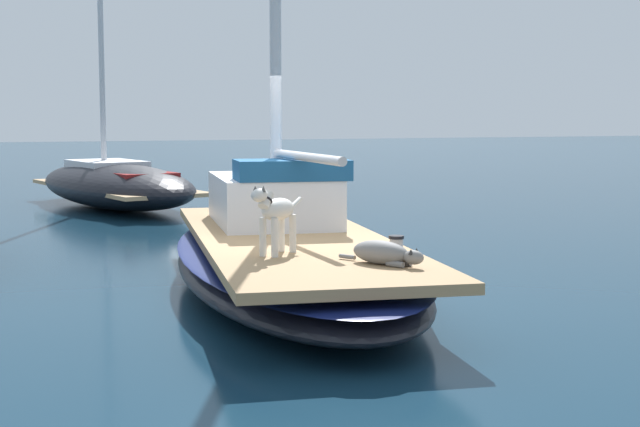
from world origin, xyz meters
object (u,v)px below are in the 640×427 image
(sailboat_main, at_px, (290,263))
(deck_winch, at_px, (396,247))
(dog_white, at_px, (276,212))
(dog_grey, at_px, (384,253))
(moored_boat_far_astern, at_px, (115,183))

(sailboat_main, bearing_deg, deck_winch, -76.72)
(sailboat_main, relative_size, dog_white, 10.06)
(dog_grey, distance_m, deck_winch, 0.47)
(dog_white, height_order, moored_boat_far_astern, moored_boat_far_astern)
(sailboat_main, xyz_separation_m, dog_white, (-0.60, -1.36, 0.75))
(deck_winch, bearing_deg, sailboat_main, 103.28)
(dog_grey, distance_m, moored_boat_far_astern, 12.68)
(sailboat_main, relative_size, dog_grey, 8.65)
(sailboat_main, xyz_separation_m, deck_winch, (0.45, -1.91, 0.42))
(deck_winch, bearing_deg, dog_grey, -129.33)
(dog_white, xyz_separation_m, dog_grey, (0.75, -0.91, -0.32))
(sailboat_main, distance_m, dog_white, 1.66)
(dog_grey, xyz_separation_m, deck_winch, (0.30, 0.36, -0.01))
(dog_white, distance_m, deck_winch, 1.23)
(sailboat_main, distance_m, moored_boat_far_astern, 10.41)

